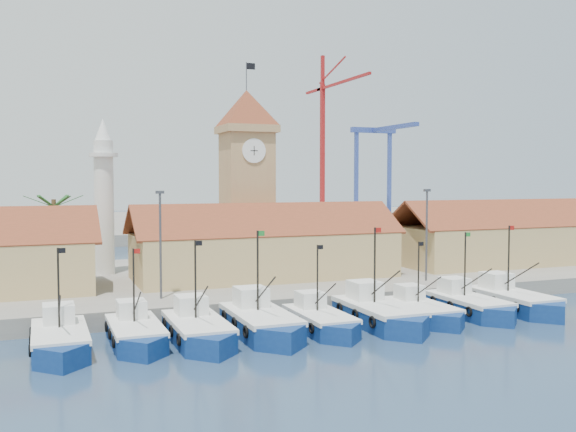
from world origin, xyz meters
name	(u,v)px	position (x,y,z in m)	size (l,w,h in m)	color
ground	(355,336)	(0.00, 0.00, 0.00)	(400.00, 400.00, 0.00)	navy
quay	(253,279)	(0.00, 24.00, 0.75)	(140.00, 32.00, 1.50)	gray
terminal	(138,224)	(0.00, 110.00, 1.00)	(240.00, 80.00, 2.00)	gray
boat_0	(60,342)	(-20.27, 2.89, 0.76)	(3.53, 9.66, 7.31)	navy
boat_1	(136,335)	(-15.30, 3.17, 0.73)	(3.38, 9.27, 7.01)	navy
boat_2	(199,332)	(-11.12, 2.20, 0.78)	(3.64, 9.98, 7.55)	navy
boat_3	(262,324)	(-6.30, 2.57, 0.84)	(3.91, 10.72, 8.11)	navy
boat_4	(322,322)	(-1.72, 2.11, 0.71)	(3.31, 9.08, 6.87)	navy
boat_5	(381,316)	(3.27, 2.05, 0.84)	(3.92, 10.73, 8.12)	navy
boat_6	(424,313)	(7.45, 2.42, 0.70)	(3.25, 8.91, 6.74)	navy
boat_7	(471,307)	(12.31, 2.72, 0.76)	(3.56, 9.76, 7.38)	navy
boat_8	(515,302)	(16.94, 2.70, 0.81)	(3.79, 10.38, 7.86)	navy
hall_center	(265,253)	(0.00, 20.00, 3.99)	(27.04, 10.13, 7.61)	tan
hall_right	(517,242)	(32.00, 20.00, 3.99)	(31.20, 10.13, 7.61)	tan
clock_tower	(247,175)	(0.00, 26.00, 11.96)	(5.80, 5.80, 22.70)	tan
minaret	(104,196)	(-15.00, 28.00, 9.73)	(3.00, 3.00, 16.30)	silver
palm_tree	(54,232)	(-20.00, 26.00, 6.25)	(5.60, 5.03, 8.39)	brown
lamp_posts	(299,235)	(0.50, 12.00, 6.48)	(80.70, 0.25, 9.03)	#3F3F44
crane_red_right	(325,127)	(44.90, 103.26, 24.37)	(1.00, 34.49, 40.06)	#A11818
gantry	(379,147)	(62.00, 106.65, 20.04)	(13.00, 22.00, 23.20)	#32479A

